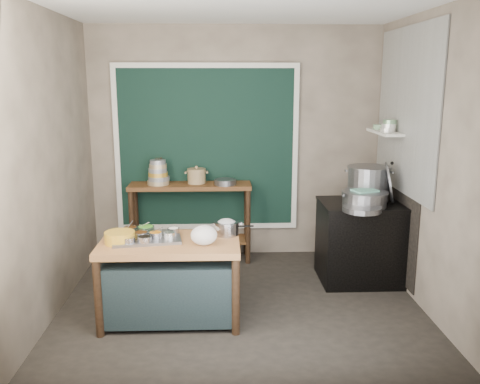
{
  "coord_description": "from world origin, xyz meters",
  "views": [
    {
      "loc": [
        -0.19,
        -4.67,
        2.17
      ],
      "look_at": [
        0.01,
        0.25,
        1.07
      ],
      "focal_mm": 38.0,
      "sensor_mm": 36.0,
      "label": 1
    }
  ],
  "objects_px": {
    "yellow_basin": "(120,237)",
    "condiment_tray": "(147,238)",
    "ceramic_crock": "(197,177)",
    "steamer": "(364,199)",
    "prep_table": "(171,280)",
    "saucepan": "(227,228)",
    "back_counter": "(191,222)",
    "stove_block": "(362,243)",
    "utensil_cup": "(158,180)",
    "stock_pot": "(368,183)"
  },
  "relations": [
    {
      "from": "ceramic_crock",
      "to": "saucepan",
      "type": "bearing_deg",
      "value": -76.74
    },
    {
      "from": "ceramic_crock",
      "to": "steamer",
      "type": "xyz_separation_m",
      "value": [
        1.78,
        -0.92,
        -0.07
      ]
    },
    {
      "from": "back_counter",
      "to": "condiment_tray",
      "type": "height_order",
      "value": "back_counter"
    },
    {
      "from": "utensil_cup",
      "to": "back_counter",
      "type": "bearing_deg",
      "value": -2.02
    },
    {
      "from": "ceramic_crock",
      "to": "stock_pot",
      "type": "relative_size",
      "value": 0.49
    },
    {
      "from": "saucepan",
      "to": "ceramic_crock",
      "type": "xyz_separation_m",
      "value": [
        -0.34,
        1.45,
        0.21
      ]
    },
    {
      "from": "back_counter",
      "to": "stove_block",
      "type": "relative_size",
      "value": 1.61
    },
    {
      "from": "back_counter",
      "to": "yellow_basin",
      "type": "height_order",
      "value": "back_counter"
    },
    {
      "from": "prep_table",
      "to": "yellow_basin",
      "type": "distance_m",
      "value": 0.61
    },
    {
      "from": "saucepan",
      "to": "stock_pot",
      "type": "bearing_deg",
      "value": 23.95
    },
    {
      "from": "back_counter",
      "to": "saucepan",
      "type": "xyz_separation_m",
      "value": [
        0.42,
        -1.41,
        0.34
      ]
    },
    {
      "from": "steamer",
      "to": "utensil_cup",
      "type": "bearing_deg",
      "value": 157.94
    },
    {
      "from": "prep_table",
      "to": "stove_block",
      "type": "distance_m",
      "value": 2.17
    },
    {
      "from": "ceramic_crock",
      "to": "stock_pot",
      "type": "distance_m",
      "value": 2.0
    },
    {
      "from": "steamer",
      "to": "stock_pot",
      "type": "bearing_deg",
      "value": 67.49
    },
    {
      "from": "saucepan",
      "to": "utensil_cup",
      "type": "xyz_separation_m",
      "value": [
        -0.79,
        1.42,
        0.18
      ]
    },
    {
      "from": "stove_block",
      "to": "condiment_tray",
      "type": "distance_m",
      "value": 2.37
    },
    {
      "from": "prep_table",
      "to": "yellow_basin",
      "type": "xyz_separation_m",
      "value": [
        -0.43,
        -0.04,
        0.43
      ]
    },
    {
      "from": "yellow_basin",
      "to": "saucepan",
      "type": "distance_m",
      "value": 0.97
    },
    {
      "from": "prep_table",
      "to": "back_counter",
      "type": "height_order",
      "value": "back_counter"
    },
    {
      "from": "saucepan",
      "to": "prep_table",
      "type": "bearing_deg",
      "value": -165.2
    },
    {
      "from": "prep_table",
      "to": "ceramic_crock",
      "type": "xyz_separation_m",
      "value": [
        0.18,
        1.61,
        0.65
      ]
    },
    {
      "from": "yellow_basin",
      "to": "ceramic_crock",
      "type": "height_order",
      "value": "ceramic_crock"
    },
    {
      "from": "yellow_basin",
      "to": "condiment_tray",
      "type": "bearing_deg",
      "value": 23.15
    },
    {
      "from": "stove_block",
      "to": "saucepan",
      "type": "relative_size",
      "value": 3.77
    },
    {
      "from": "yellow_basin",
      "to": "steamer",
      "type": "xyz_separation_m",
      "value": [
        2.39,
        0.73,
        0.16
      ]
    },
    {
      "from": "stove_block",
      "to": "utensil_cup",
      "type": "bearing_deg",
      "value": 161.91
    },
    {
      "from": "prep_table",
      "to": "ceramic_crock",
      "type": "distance_m",
      "value": 1.75
    },
    {
      "from": "stock_pot",
      "to": "prep_table",
      "type": "bearing_deg",
      "value": -154.97
    },
    {
      "from": "utensil_cup",
      "to": "steamer",
      "type": "xyz_separation_m",
      "value": [
        2.23,
        -0.9,
        -0.04
      ]
    },
    {
      "from": "back_counter",
      "to": "condiment_tray",
      "type": "distance_m",
      "value": 1.58
    },
    {
      "from": "utensil_cup",
      "to": "steamer",
      "type": "height_order",
      "value": "utensil_cup"
    },
    {
      "from": "ceramic_crock",
      "to": "stock_pot",
      "type": "height_order",
      "value": "stock_pot"
    },
    {
      "from": "ceramic_crock",
      "to": "stock_pot",
      "type": "xyz_separation_m",
      "value": [
        1.89,
        -0.65,
        0.04
      ]
    },
    {
      "from": "back_counter",
      "to": "utensil_cup",
      "type": "xyz_separation_m",
      "value": [
        -0.38,
        0.01,
        0.52
      ]
    },
    {
      "from": "stove_block",
      "to": "yellow_basin",
      "type": "bearing_deg",
      "value": -159.99
    },
    {
      "from": "prep_table",
      "to": "saucepan",
      "type": "height_order",
      "value": "saucepan"
    },
    {
      "from": "yellow_basin",
      "to": "stock_pot",
      "type": "bearing_deg",
      "value": 21.82
    },
    {
      "from": "back_counter",
      "to": "saucepan",
      "type": "distance_m",
      "value": 1.51
    },
    {
      "from": "back_counter",
      "to": "steamer",
      "type": "distance_m",
      "value": 2.11
    },
    {
      "from": "yellow_basin",
      "to": "utensil_cup",
      "type": "distance_m",
      "value": 1.65
    },
    {
      "from": "back_counter",
      "to": "stove_block",
      "type": "xyz_separation_m",
      "value": [
        1.9,
        -0.73,
        -0.05
      ]
    },
    {
      "from": "back_counter",
      "to": "condiment_tray",
      "type": "bearing_deg",
      "value": -101.5
    },
    {
      "from": "back_counter",
      "to": "saucepan",
      "type": "bearing_deg",
      "value": -73.52
    },
    {
      "from": "stock_pot",
      "to": "ceramic_crock",
      "type": "bearing_deg",
      "value": 161.05
    },
    {
      "from": "yellow_basin",
      "to": "saucepan",
      "type": "xyz_separation_m",
      "value": [
        0.95,
        0.21,
        0.01
      ]
    },
    {
      "from": "prep_table",
      "to": "utensil_cup",
      "type": "distance_m",
      "value": 1.73
    },
    {
      "from": "prep_table",
      "to": "saucepan",
      "type": "relative_size",
      "value": 5.23
    },
    {
      "from": "condiment_tray",
      "to": "stove_block",
      "type": "bearing_deg",
      "value": 19.68
    },
    {
      "from": "prep_table",
      "to": "saucepan",
      "type": "bearing_deg",
      "value": 18.41
    }
  ]
}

